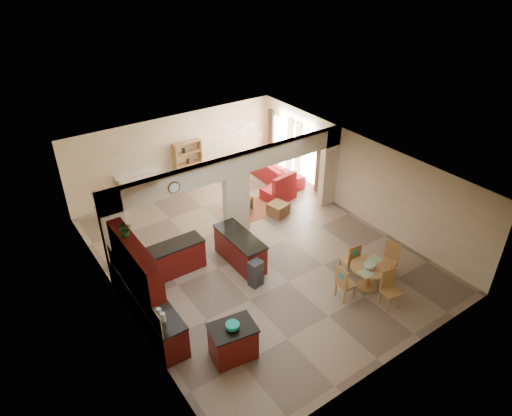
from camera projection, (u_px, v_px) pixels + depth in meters
floor at (255, 253)px, 13.58m from camera, size 10.00×10.00×0.00m
ceiling at (255, 168)px, 12.14m from camera, size 10.00×10.00×0.00m
wall_back at (176, 153)px, 16.38m from camera, size 8.00×0.00×8.00m
wall_front at (394, 318)px, 9.34m from camera, size 8.00×0.00×8.00m
wall_left at (118, 263)px, 10.91m from camera, size 0.00×10.00×10.00m
wall_right at (356, 176)px, 14.81m from camera, size 0.00×10.00×10.00m
partition_left_pier at (115, 239)px, 11.76m from camera, size 0.60×0.25×2.80m
partition_center_pier at (236, 207)px, 13.72m from camera, size 0.80×0.25×2.20m
partition_right_pier at (329, 167)px, 15.37m from camera, size 0.60×0.25×2.80m
partition_header at (235, 165)px, 13.00m from camera, size 8.00×0.25×0.60m
kitchen_counter at (155, 287)px, 11.58m from camera, size 2.52×3.29×1.48m
upper_cabinets at (135, 260)px, 10.17m from camera, size 0.35×2.40×0.90m
peninsula at (240, 249)px, 12.98m from camera, size 0.70×1.85×0.91m
wall_clock at (174, 188)px, 11.94m from camera, size 0.34×0.03×0.34m
rug at (249, 211)px, 15.65m from camera, size 1.60×1.30×0.01m
fireplace at (139, 186)px, 15.89m from camera, size 1.60×0.35×1.20m
shelving_unit at (188, 165)px, 16.68m from camera, size 1.00×0.32×1.80m
window_a at (309, 157)px, 16.52m from camera, size 0.02×0.90×1.90m
window_b at (281, 142)px, 17.72m from camera, size 0.02×0.90×1.90m
glazed_door at (294, 153)px, 17.19m from camera, size 0.02×0.70×2.10m
drape_a_left at (319, 164)px, 16.08m from camera, size 0.10×0.28×2.30m
drape_a_right at (298, 152)px, 16.92m from camera, size 0.10×0.28×2.30m
drape_b_left at (290, 148)px, 17.27m from camera, size 0.10×0.28×2.30m
drape_b_right at (271, 138)px, 18.12m from camera, size 0.10×0.28×2.30m
ceiling_fan at (241, 131)px, 15.11m from camera, size 1.00×1.00×0.10m
kitchen_island at (233, 341)px, 10.06m from camera, size 1.10×0.86×0.87m
teal_bowl at (233, 326)px, 9.76m from camera, size 0.30×0.30×0.14m
trash_can at (256, 274)px, 12.17m from camera, size 0.38×0.33×0.71m
dining_table at (369, 273)px, 12.03m from camera, size 1.03×1.03×0.70m
fruit_bowl at (370, 265)px, 11.82m from camera, size 0.28×0.28×0.15m
sofa at (274, 170)px, 17.47m from camera, size 2.71×1.17×0.78m
chaise at (278, 193)px, 16.27m from camera, size 1.17×1.01×0.42m
armchair at (239, 206)px, 15.25m from camera, size 0.97×0.98×0.67m
ottoman at (278, 209)px, 15.33m from camera, size 0.70×0.70×0.42m
plant at (125, 229)px, 10.08m from camera, size 0.42×0.40×0.38m
chair_north at (351, 258)px, 12.45m from camera, size 0.45×0.45×1.02m
chair_east at (390, 258)px, 12.46m from camera, size 0.53×0.53×1.02m
chair_south at (389, 287)px, 11.44m from camera, size 0.50×0.50×1.02m
chair_west at (344, 282)px, 11.60m from camera, size 0.44×0.43×1.02m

